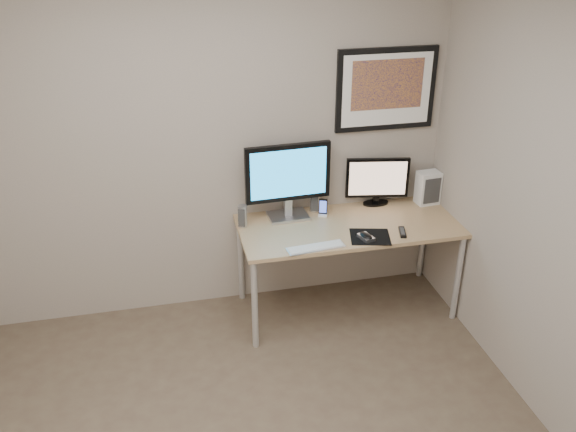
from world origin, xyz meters
name	(u,v)px	position (x,y,z in m)	size (l,w,h in m)	color
room	(222,163)	(0.00, 0.45, 1.64)	(3.60, 3.60, 3.60)	white
desk	(348,232)	(1.00, 1.35, 0.66)	(1.60, 0.70, 0.73)	olive
framed_art	(386,89)	(1.35, 1.68, 1.62)	(0.75, 0.04, 0.60)	black
monitor_large	(288,178)	(0.59, 1.56, 1.05)	(0.63, 0.22, 0.57)	#B3B3B8
monitor_tv	(377,180)	(1.31, 1.63, 0.93)	(0.48, 0.15, 0.38)	black
speaker_left	(242,216)	(0.24, 1.49, 0.81)	(0.07, 0.07, 0.16)	#B3B3B8
speaker_right	(315,199)	(0.82, 1.63, 0.83)	(0.08, 0.08, 0.19)	#B3B3B8
phone_dock	(323,207)	(0.85, 1.53, 0.80)	(0.06, 0.06, 0.14)	black
keyboard	(316,247)	(0.67, 1.06, 0.74)	(0.40, 0.11, 0.01)	silver
mousepad	(370,237)	(1.09, 1.13, 0.73)	(0.27, 0.24, 0.00)	black
mouse	(366,236)	(1.05, 1.11, 0.75)	(0.07, 0.12, 0.04)	black
remote	(402,232)	(1.33, 1.14, 0.74)	(0.04, 0.15, 0.02)	black
fan_unit	(428,188)	(1.71, 1.56, 0.86)	(0.17, 0.12, 0.26)	silver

